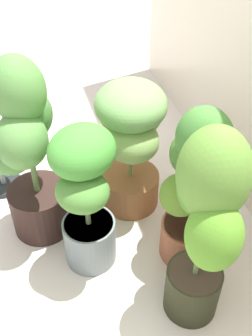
{
  "coord_description": "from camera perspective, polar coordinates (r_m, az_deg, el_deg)",
  "views": [
    {
      "loc": [
        1.0,
        -0.06,
        1.37
      ],
      "look_at": [
        -0.06,
        0.24,
        0.43
      ],
      "focal_mm": 42.89,
      "sensor_mm": 36.0,
      "label": 1
    }
  ],
  "objects": [
    {
      "name": "potted_plant_front_left",
      "position": [
        1.58,
        -13.8,
        2.23
      ],
      "size": [
        0.35,
        0.32,
        0.81
      ],
      "color": "#2F1D19",
      "rests_on": "ground"
    },
    {
      "name": "potted_plant_back_center",
      "position": [
        1.49,
        9.68,
        -2.73
      ],
      "size": [
        0.37,
        0.32,
        0.71
      ],
      "color": "#955238",
      "rests_on": "ground"
    },
    {
      "name": "potted_plant_back_left",
      "position": [
        1.7,
        0.63,
        4.56
      ],
      "size": [
        0.49,
        0.39,
        0.63
      ],
      "color": "brown",
      "rests_on": "ground"
    },
    {
      "name": "potted_plant_center",
      "position": [
        1.46,
        -5.74,
        -3.44
      ],
      "size": [
        0.37,
        0.33,
        0.64
      ],
      "color": "slate",
      "rests_on": "ground"
    },
    {
      "name": "potted_plant_back_right",
      "position": [
        1.24,
        11.23,
        -7.52
      ],
      "size": [
        0.38,
        0.25,
        0.8
      ],
      "color": "#282917",
      "rests_on": "ground"
    },
    {
      "name": "ground_plane",
      "position": [
        1.7,
        -7.49,
        -14.06
      ],
      "size": [
        8.0,
        8.0,
        0.0
      ],
      "primitive_type": "plane",
      "color": "silver",
      "rests_on": "ground"
    }
  ]
}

